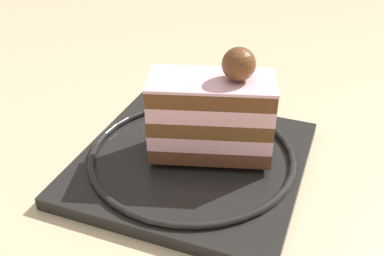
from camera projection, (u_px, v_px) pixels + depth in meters
name	position (u px, v px, depth m)	size (l,w,h in m)	color
ground_plane	(184.00, 183.00, 0.47)	(2.40, 2.40, 0.00)	tan
dessert_plate	(192.00, 160.00, 0.49)	(0.28, 0.28, 0.02)	black
cake_slice	(212.00, 114.00, 0.46)	(0.11, 0.14, 0.12)	brown
fork	(189.00, 104.00, 0.57)	(0.11, 0.05, 0.00)	silver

